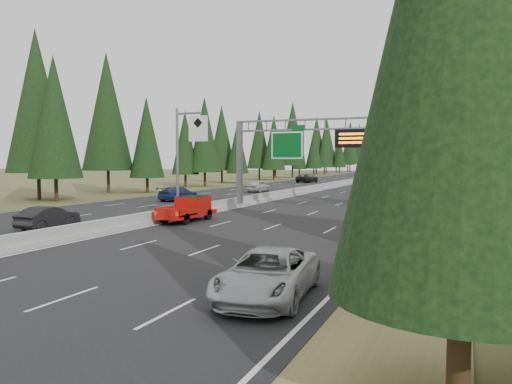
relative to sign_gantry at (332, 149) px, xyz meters
The scene contains 19 objects.
road 46.29m from the sign_gantry, 101.18° to the left, with size 32.00×260.00×0.08m, color black.
shoulder_right 46.28m from the sign_gantry, 78.86° to the left, with size 3.60×260.00×0.06m, color olive.
shoulder_left 52.70m from the sign_gantry, 120.63° to the left, with size 3.60×260.00×0.06m, color #414620.
median_barrier 46.25m from the sign_gantry, 101.18° to the left, with size 0.70×260.00×0.85m.
sign_gantry is the anchor object (origin of this frame).
hov_sign_pole 12.96m from the sign_gantry, 130.04° to the right, with size 2.80×0.50×8.00m.
tree_row_right 39.51m from the sign_gantry, 70.04° to the left, with size 11.35×241.19×18.97m.
tree_row_left 49.73m from the sign_gantry, 128.80° to the left, with size 12.37×240.11×18.97m.
silver_minivan 27.68m from the sign_gantry, 79.74° to the right, with size 2.48×5.37×1.49m, color #B2B2B7.
red_pickup 13.66m from the sign_gantry, 124.82° to the right, with size 1.90×5.33×1.74m.
car_ahead_green 38.15m from the sign_gantry, 87.17° to the left, with size 1.88×4.66×1.59m, color #145836.
car_ahead_dkred 20.72m from the sign_gantry, 87.23° to the left, with size 1.75×5.01×1.65m, color #56140C.
car_ahead_dkgrey 57.09m from the sign_gantry, 91.85° to the left, with size 2.11×5.18×1.50m, color black.
car_ahead_white 71.68m from the sign_gantry, 88.96° to the left, with size 2.29×4.97×1.38m, color silver.
car_ahead_far 110.94m from the sign_gantry, 93.83° to the left, with size 1.70×4.24×1.44m, color black.
car_onc_near 22.64m from the sign_gantry, 127.74° to the right, with size 1.48×4.25×1.40m, color black.
car_onc_blue 18.59m from the sign_gantry, 166.85° to the left, with size 2.10×5.17×1.50m, color navy.
car_onc_white 26.09m from the sign_gantry, 126.50° to the left, with size 1.86×4.61×1.57m, color #B4B4B4.
car_onc_far 54.15m from the sign_gantry, 109.19° to the left, with size 2.72×5.89×1.64m, color black.
Camera 1 is at (19.36, -6.15, 4.35)m, focal length 35.00 mm.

